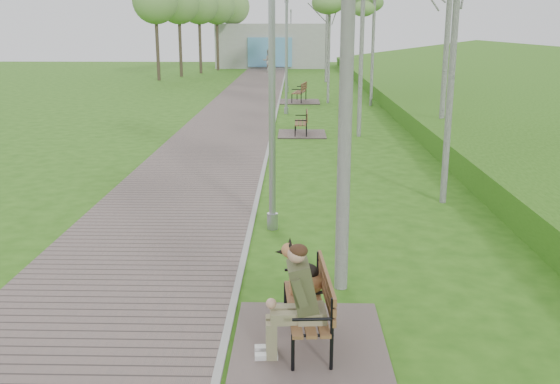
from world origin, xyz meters
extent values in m
plane|color=#2A5912|center=(0.00, 0.00, 0.00)|extent=(120.00, 120.00, 0.00)
cube|color=#695A55|center=(-1.75, 21.50, 0.02)|extent=(3.50, 67.00, 0.04)
cube|color=#999993|center=(0.00, 21.50, 0.03)|extent=(0.10, 67.00, 0.05)
cube|color=#4C8A23|center=(12.00, 20.00, 0.00)|extent=(14.00, 70.00, 1.60)
cube|color=#9E9E99|center=(-1.50, 51.00, 2.00)|extent=(10.00, 5.00, 4.00)
cube|color=#5897C5|center=(-1.50, 48.40, 1.50)|extent=(4.00, 0.20, 2.60)
cube|color=#695A55|center=(1.05, -2.21, 0.02)|extent=(1.87, 2.08, 0.04)
cube|color=brown|center=(1.00, -2.21, 0.47)|extent=(0.58, 1.59, 0.04)
cube|color=brown|center=(1.25, -2.19, 0.75)|extent=(0.16, 1.56, 0.34)
cube|color=#695A55|center=(1.10, 13.12, 0.02)|extent=(1.71, 1.90, 0.04)
cube|color=brown|center=(1.05, 13.12, 0.43)|extent=(0.45, 1.43, 0.04)
cube|color=brown|center=(1.27, 13.12, 0.69)|extent=(0.05, 1.43, 0.31)
cube|color=#695A55|center=(1.07, 23.06, 0.02)|extent=(2.03, 2.26, 0.04)
cube|color=brown|center=(1.02, 23.06, 0.51)|extent=(0.78, 1.75, 0.05)
cube|color=brown|center=(1.29, 23.01, 0.81)|extent=(0.33, 1.68, 0.37)
cylinder|color=#9C9EA3|center=(0.42, 2.25, 0.16)|extent=(0.21, 0.21, 0.32)
cylinder|color=#9C9EA3|center=(0.42, 2.25, 2.63)|extent=(0.13, 0.13, 5.26)
cylinder|color=#9C9EA3|center=(0.44, 18.57, 0.15)|extent=(0.19, 0.19, 0.29)
cylinder|color=#9C9EA3|center=(0.44, 18.57, 2.42)|extent=(0.12, 0.12, 4.84)
cylinder|color=#9C9EA3|center=(0.44, 18.57, 4.88)|extent=(0.17, 0.17, 0.24)
cylinder|color=#9C9EA3|center=(0.33, 28.11, 0.17)|extent=(0.22, 0.22, 0.34)
cylinder|color=#9C9EA3|center=(0.33, 28.11, 2.81)|extent=(0.13, 0.13, 5.61)
cylinder|color=#9C9EA3|center=(0.39, 50.12, 0.15)|extent=(0.20, 0.20, 0.30)
cylinder|color=#9C9EA3|center=(0.39, 50.12, 2.54)|extent=(0.12, 0.12, 5.07)
cylinder|color=#9C9EA3|center=(0.39, 50.12, 5.12)|extent=(0.18, 0.18, 0.25)
imported|color=beige|center=(-1.08, 38.71, 0.82)|extent=(0.61, 0.41, 1.64)
imported|color=gray|center=(-1.47, 44.67, 0.94)|extent=(1.00, 0.83, 1.87)
cylinder|color=silver|center=(4.16, 4.22, 3.63)|extent=(0.17, 0.17, 7.27)
cylinder|color=silver|center=(1.56, -0.53, 3.90)|extent=(0.20, 0.20, 7.80)
cylinder|color=silver|center=(5.74, 11.58, 4.12)|extent=(0.18, 0.18, 8.24)
cylinder|color=silver|center=(3.12, 12.79, 3.96)|extent=(0.19, 0.19, 7.91)
cylinder|color=silver|center=(3.77, 24.03, 4.10)|extent=(0.19, 0.19, 8.19)
cylinder|color=silver|center=(4.57, 21.70, 3.45)|extent=(0.16, 0.16, 6.90)
cylinder|color=silver|center=(2.50, 22.66, 3.67)|extent=(0.16, 0.16, 7.35)
cylinder|color=silver|center=(2.97, 34.86, 4.76)|extent=(0.19, 0.19, 9.52)
camera|label=1|loc=(0.86, -9.25, 3.82)|focal=40.00mm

